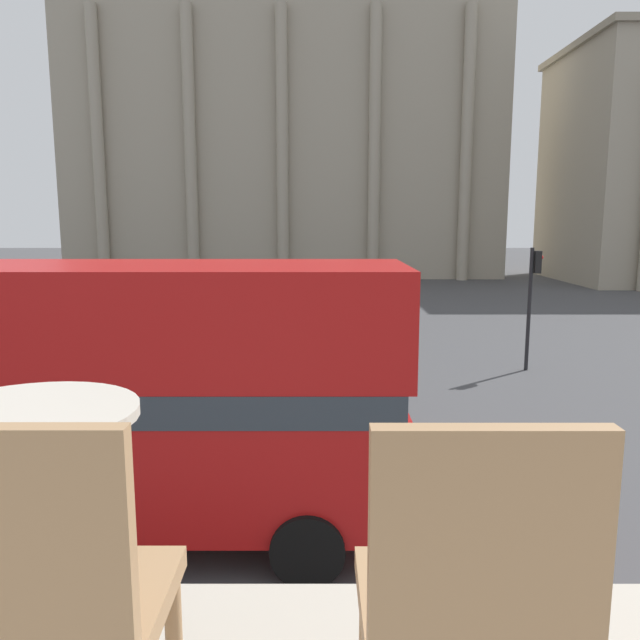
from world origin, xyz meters
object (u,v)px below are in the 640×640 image
object	(u,v)px
double_decker_bus	(14,391)
traffic_light_mid	(532,291)
cafe_chair_0	(50,607)
pedestrian_black	(182,311)
traffic_light_near	(338,359)
car_black	(241,329)
plaza_building_left	(286,129)
pedestrian_grey	(179,300)
cafe_chair_1	(469,608)
cafe_dining_table	(30,479)

from	to	relation	value
double_decker_bus	traffic_light_mid	bearing A→B (deg)	36.63
cafe_chair_0	pedestrian_black	size ratio (longest dim) A/B	0.51
traffic_light_near	traffic_light_mid	distance (m)	10.08
car_black	pedestrian_black	world-z (taller)	pedestrian_black
traffic_light_near	car_black	distance (m)	11.89
plaza_building_left	pedestrian_grey	distance (m)	28.27
double_decker_bus	cafe_chair_1	bearing A→B (deg)	-65.57
cafe_dining_table	pedestrian_black	world-z (taller)	cafe_dining_table
plaza_building_left	cafe_dining_table	bearing A→B (deg)	-87.76
traffic_light_mid	car_black	bearing A→B (deg)	160.10
plaza_building_left	car_black	size ratio (longest dim) A/B	8.51
car_black	cafe_chair_0	bearing A→B (deg)	-24.03
car_black	pedestrian_grey	xyz separation A→B (m)	(-3.67, 6.15, 0.32)
pedestrian_grey	traffic_light_mid	bearing A→B (deg)	-19.38
plaza_building_left	cafe_chair_1	bearing A→B (deg)	-86.64
cafe_chair_1	traffic_light_near	bearing A→B (deg)	82.73
cafe_chair_0	cafe_chair_1	size ratio (longest dim) A/B	1.00
traffic_light_mid	pedestrian_grey	xyz separation A→B (m)	(-13.35, 9.65, -1.53)
cafe_dining_table	cafe_chair_1	distance (m)	1.21
cafe_chair_0	traffic_light_near	world-z (taller)	cafe_chair_0
cafe_chair_0	traffic_light_mid	xyz separation A→B (m)	(7.21, 18.45, -1.55)
pedestrian_black	cafe_dining_table	bearing A→B (deg)	-159.54
traffic_light_mid	pedestrian_grey	world-z (taller)	traffic_light_mid
double_decker_bus	cafe_chair_1	world-z (taller)	cafe_chair_1
double_decker_bus	traffic_light_mid	distance (m)	15.47
cafe_dining_table	traffic_light_mid	size ratio (longest dim) A/B	0.19
cafe_dining_table	cafe_chair_1	xyz separation A→B (m)	(1.08, -0.54, -0.02)
cafe_chair_0	traffic_light_near	size ratio (longest dim) A/B	0.28
traffic_light_near	car_black	world-z (taller)	traffic_light_near
double_decker_bus	pedestrian_grey	size ratio (longest dim) A/B	6.47
cafe_chair_1	pedestrian_black	distance (m)	25.35
plaza_building_left	pedestrian_black	size ratio (longest dim) A/B	20.15
car_black	pedestrian_grey	size ratio (longest dim) A/B	2.38
car_black	cafe_dining_table	bearing A→B (deg)	-24.62
traffic_light_mid	pedestrian_black	xyz separation A→B (m)	(-12.42, 5.98, -1.53)
cafe_chair_0	cafe_chair_1	bearing A→B (deg)	-7.93
cafe_chair_0	car_black	size ratio (longest dim) A/B	0.22
traffic_light_mid	pedestrian_black	bearing A→B (deg)	154.29
plaza_building_left	pedestrian_grey	bearing A→B (deg)	-98.36
pedestrian_black	car_black	bearing A→B (deg)	-123.28
cafe_dining_table	pedestrian_black	xyz separation A→B (m)	(-4.92, 23.89, -3.10)
cafe_dining_table	pedestrian_black	bearing A→B (deg)	101.64
cafe_chair_1	traffic_light_mid	size ratio (longest dim) A/B	0.23
cafe_chair_0	pedestrian_grey	xyz separation A→B (m)	(-6.13, 28.10, -3.09)
cafe_dining_table	car_black	bearing A→B (deg)	95.82
double_decker_bus	pedestrian_grey	bearing A→B (deg)	89.00
cafe_dining_table	traffic_light_near	distance (m)	10.35
pedestrian_black	cafe_chair_0	bearing A→B (deg)	-159.15
cafe_chair_0	traffic_light_mid	size ratio (longest dim) A/B	0.23
plaza_building_left	car_black	bearing A→B (deg)	-90.18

